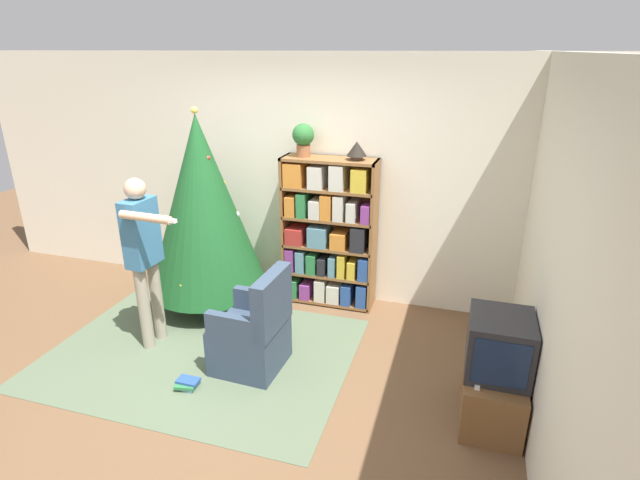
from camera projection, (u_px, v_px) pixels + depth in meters
ground_plane at (233, 386)px, 4.14m from camera, size 14.00×14.00×0.00m
wall_back at (304, 180)px, 5.37m from camera, size 8.00×0.10×2.60m
wall_right at (564, 280)px, 3.05m from camera, size 0.10×8.00×2.60m
area_rug at (202, 352)px, 4.59m from camera, size 2.72×2.01×0.01m
bookshelf at (328, 233)px, 5.25m from camera, size 0.98×0.32×1.60m
tv_stand at (492, 394)px, 3.72m from camera, size 0.43×0.70×0.42m
television at (500, 345)px, 3.56m from camera, size 0.44×0.49×0.44m
game_remote at (477, 384)px, 3.48m from camera, size 0.04×0.12×0.02m
christmas_tree at (203, 205)px, 5.08m from camera, size 1.24×1.24×2.11m
armchair at (254, 334)px, 4.29m from camera, size 0.59×0.58×0.92m
standing_person at (144, 250)px, 4.43m from camera, size 0.62×0.50×1.60m
potted_plant at (303, 138)px, 4.97m from camera, size 0.22×0.22×0.33m
table_lamp at (357, 150)px, 4.86m from camera, size 0.20×0.20×0.18m
book_pile_near_tree at (223, 325)px, 4.97m from camera, size 0.19×0.16×0.09m
book_pile_by_chair at (188, 383)px, 4.11m from camera, size 0.20×0.18×0.08m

